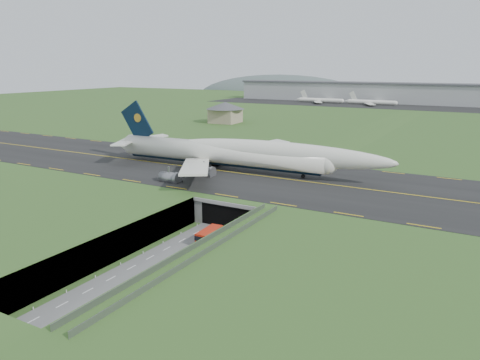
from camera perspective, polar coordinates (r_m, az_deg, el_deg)
The scene contains 10 objects.
ground at distance 96.58m, azimuth -4.31°, elevation -7.26°, with size 900.00×900.00×0.00m, color #325622.
airfield_deck at distance 95.54m, azimuth -4.34°, elevation -5.58°, with size 800.00×800.00×6.00m, color gray.
trench_road at distance 90.86m, azimuth -6.95°, elevation -8.66°, with size 12.00×75.00×0.20m, color slate.
taxiway at distance 122.35m, azimuth 4.20°, elevation 0.28°, with size 800.00×44.00×0.18m, color black.
tunnel_portal at distance 109.03m, azimuth 0.52°, elevation -2.88°, with size 17.00×22.30×6.00m.
guideway at distance 74.22m, azimuth -5.45°, elevation -9.55°, with size 3.00×53.00×7.05m.
jumbo_jet at distance 128.67m, azimuth -0.34°, elevation 3.25°, with size 86.45×56.98×18.86m.
shuttle_tram at distance 93.89m, azimuth -3.75°, elevation -6.84°, with size 3.02×7.17×2.89m.
service_building at distance 239.30m, azimuth -1.81°, elevation 8.46°, with size 20.28×20.28×10.59m.
cargo_terminal at distance 378.18m, azimuth 21.93°, elevation 9.72°, with size 320.00×67.00×15.60m.
Camera 1 is at (50.24, -74.82, 34.72)m, focal length 35.00 mm.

